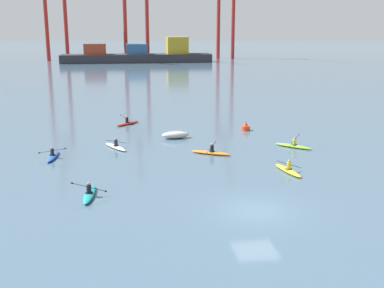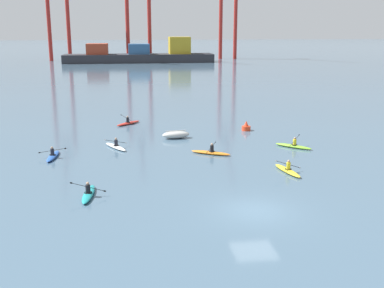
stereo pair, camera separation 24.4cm
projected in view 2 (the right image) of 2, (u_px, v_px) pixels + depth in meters
ground_plane at (255, 211)px, 26.83m from camera, size 800.00×800.00×0.00m
container_barge at (141, 55)px, 141.89m from camera, size 44.71×8.57×7.52m
gantry_crane_west_mid at (138, 2)px, 145.28m from camera, size 8.05×17.17×36.28m
capsized_dinghy at (176, 135)px, 44.35m from camera, size 2.71×1.39×0.76m
channel_buoy at (246, 127)px, 47.75m from camera, size 0.90×0.90×1.00m
kayak_yellow at (288, 170)px, 33.93m from camera, size 2.15×3.45×1.04m
kayak_blue at (53, 156)px, 37.76m from camera, size 2.26×3.44×0.95m
kayak_orange at (211, 152)px, 38.78m from camera, size 3.24×2.23×0.95m
kayak_lime at (293, 146)px, 40.94m from camera, size 2.83×2.82×1.06m
kayak_red at (128, 123)px, 50.81m from camera, size 2.82×2.84×1.02m
kayak_teal at (88, 193)px, 29.13m from camera, size 2.22×3.44×0.97m
kayak_white at (116, 146)px, 40.74m from camera, size 2.17×3.27×0.97m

